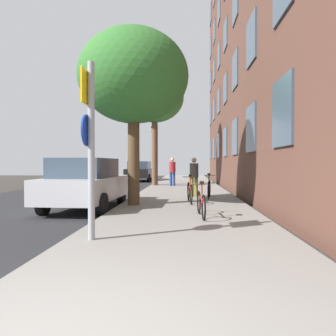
{
  "coord_description": "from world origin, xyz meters",
  "views": [
    {
      "loc": [
        1.16,
        -2.06,
        1.47
      ],
      "look_at": [
        0.36,
        12.67,
        1.26
      ],
      "focal_mm": 34.23,
      "sensor_mm": 36.0,
      "label": 1
    }
  ],
  "objects_px": {
    "traffic_light": "(155,143)",
    "bicycle_0": "(201,203)",
    "tree_far": "(155,98)",
    "car_1": "(140,171)",
    "bicycle_1": "(190,192)",
    "bicycle_2": "(209,188)",
    "pedestrian_0": "(194,174)",
    "pedestrian_1": "(172,170)",
    "sign_post": "(90,138)",
    "tree_near": "(134,77)",
    "car_0": "(87,183)"
  },
  "relations": [
    {
      "from": "traffic_light",
      "to": "bicycle_0",
      "type": "bearing_deg",
      "value": -79.3
    },
    {
      "from": "tree_far",
      "to": "car_1",
      "type": "height_order",
      "value": "tree_far"
    },
    {
      "from": "traffic_light",
      "to": "bicycle_1",
      "type": "bearing_deg",
      "value": -77.44
    },
    {
      "from": "bicycle_2",
      "to": "pedestrian_0",
      "type": "xyz_separation_m",
      "value": [
        -0.57,
        0.61,
        0.53
      ]
    },
    {
      "from": "pedestrian_0",
      "to": "car_1",
      "type": "relative_size",
      "value": 0.39
    },
    {
      "from": "bicycle_2",
      "to": "pedestrian_1",
      "type": "relative_size",
      "value": 0.99
    },
    {
      "from": "bicycle_0",
      "to": "bicycle_1",
      "type": "bearing_deg",
      "value": 94.75
    },
    {
      "from": "traffic_light",
      "to": "bicycle_2",
      "type": "xyz_separation_m",
      "value": [
        2.84,
        -7.81,
        -2.25
      ]
    },
    {
      "from": "sign_post",
      "to": "pedestrian_1",
      "type": "bearing_deg",
      "value": 86.17
    },
    {
      "from": "sign_post",
      "to": "bicycle_0",
      "type": "xyz_separation_m",
      "value": [
        2.09,
        2.5,
        -1.46
      ]
    },
    {
      "from": "bicycle_0",
      "to": "bicycle_2",
      "type": "height_order",
      "value": "bicycle_2"
    },
    {
      "from": "traffic_light",
      "to": "pedestrian_0",
      "type": "relative_size",
      "value": 2.42
    },
    {
      "from": "tree_near",
      "to": "bicycle_0",
      "type": "xyz_separation_m",
      "value": [
        2.08,
        -2.28,
        -3.8
      ]
    },
    {
      "from": "pedestrian_1",
      "to": "bicycle_2",
      "type": "bearing_deg",
      "value": -75.7
    },
    {
      "from": "tree_near",
      "to": "pedestrian_0",
      "type": "height_order",
      "value": "tree_near"
    },
    {
      "from": "traffic_light",
      "to": "car_0",
      "type": "xyz_separation_m",
      "value": [
        -1.25,
        -10.23,
        -1.9
      ]
    },
    {
      "from": "traffic_light",
      "to": "bicycle_1",
      "type": "height_order",
      "value": "traffic_light"
    },
    {
      "from": "car_0",
      "to": "car_1",
      "type": "height_order",
      "value": "same"
    },
    {
      "from": "bicycle_1",
      "to": "pedestrian_1",
      "type": "distance_m",
      "value": 8.2
    },
    {
      "from": "pedestrian_1",
      "to": "car_0",
      "type": "height_order",
      "value": "pedestrian_1"
    },
    {
      "from": "traffic_light",
      "to": "pedestrian_1",
      "type": "height_order",
      "value": "traffic_light"
    },
    {
      "from": "traffic_light",
      "to": "bicycle_1",
      "type": "distance_m",
      "value": 9.75
    },
    {
      "from": "tree_far",
      "to": "bicycle_0",
      "type": "xyz_separation_m",
      "value": [
        2.31,
        -11.72,
        -5.04
      ]
    },
    {
      "from": "tree_far",
      "to": "bicycle_2",
      "type": "distance_m",
      "value": 9.3
    },
    {
      "from": "pedestrian_1",
      "to": "car_1",
      "type": "relative_size",
      "value": 0.41
    },
    {
      "from": "car_1",
      "to": "pedestrian_0",
      "type": "bearing_deg",
      "value": -72.44
    },
    {
      "from": "bicycle_1",
      "to": "bicycle_2",
      "type": "relative_size",
      "value": 1.05
    },
    {
      "from": "tree_near",
      "to": "car_1",
      "type": "distance_m",
      "value": 16.06
    },
    {
      "from": "car_0",
      "to": "bicycle_2",
      "type": "bearing_deg",
      "value": 30.67
    },
    {
      "from": "pedestrian_0",
      "to": "car_0",
      "type": "distance_m",
      "value": 4.64
    },
    {
      "from": "pedestrian_1",
      "to": "tree_near",
      "type": "bearing_deg",
      "value": -95.88
    },
    {
      "from": "traffic_light",
      "to": "tree_far",
      "type": "relative_size",
      "value": 0.55
    },
    {
      "from": "bicycle_0",
      "to": "pedestrian_1",
      "type": "height_order",
      "value": "pedestrian_1"
    },
    {
      "from": "tree_near",
      "to": "bicycle_1",
      "type": "distance_m",
      "value": 4.25
    },
    {
      "from": "tree_near",
      "to": "car_1",
      "type": "height_order",
      "value": "tree_near"
    },
    {
      "from": "pedestrian_0",
      "to": "bicycle_0",
      "type": "bearing_deg",
      "value": -89.51
    },
    {
      "from": "traffic_light",
      "to": "tree_near",
      "type": "distance_m",
      "value": 10.07
    },
    {
      "from": "tree_near",
      "to": "car_0",
      "type": "relative_size",
      "value": 1.33
    },
    {
      "from": "tree_far",
      "to": "bicycle_1",
      "type": "bearing_deg",
      "value": -76.77
    },
    {
      "from": "tree_far",
      "to": "pedestrian_1",
      "type": "bearing_deg",
      "value": -29.08
    },
    {
      "from": "pedestrian_1",
      "to": "traffic_light",
      "type": "bearing_deg",
      "value": 135.06
    },
    {
      "from": "traffic_light",
      "to": "bicycle_2",
      "type": "distance_m",
      "value": 8.61
    },
    {
      "from": "bicycle_2",
      "to": "car_1",
      "type": "distance_m",
      "value": 14.2
    },
    {
      "from": "tree_near",
      "to": "car_0",
      "type": "bearing_deg",
      "value": -169.09
    },
    {
      "from": "tree_near",
      "to": "bicycle_2",
      "type": "relative_size",
      "value": 3.4
    },
    {
      "from": "bicycle_1",
      "to": "car_0",
      "type": "distance_m",
      "value": 3.47
    },
    {
      "from": "sign_post",
      "to": "tree_far",
      "type": "height_order",
      "value": "tree_far"
    },
    {
      "from": "pedestrian_1",
      "to": "car_0",
      "type": "distance_m",
      "value": 9.41
    },
    {
      "from": "tree_near",
      "to": "pedestrian_0",
      "type": "relative_size",
      "value": 3.59
    },
    {
      "from": "bicycle_1",
      "to": "car_1",
      "type": "relative_size",
      "value": 0.43
    }
  ]
}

